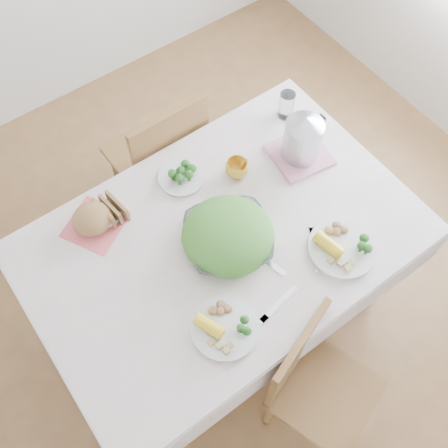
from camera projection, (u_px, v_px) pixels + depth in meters
floor at (223, 308)px, 2.69m from camera, size 3.60×3.60×0.00m
dining_table at (223, 278)px, 2.36m from camera, size 1.40×0.90×0.75m
tablecloth at (223, 238)px, 2.03m from camera, size 1.50×1.00×0.01m
chair_near at (328, 390)px, 2.03m from camera, size 0.47×0.47×0.82m
chair_far at (155, 152)px, 2.61m from camera, size 0.42×0.42×0.91m
salad_bowl at (228, 238)px, 1.98m from camera, size 0.43×0.43×0.08m
dinner_plate_left at (225, 328)px, 1.84m from camera, size 0.24×0.24×0.02m
dinner_plate_right at (342, 248)px, 1.99m from camera, size 0.31×0.31×0.02m
broccoli_plate at (181, 177)px, 2.16m from camera, size 0.21×0.21×0.02m
napkin at (95, 225)px, 2.05m from camera, size 0.28×0.28×0.00m
bread_loaf at (92, 218)px, 2.01m from camera, size 0.20×0.19×0.09m
fruit_bowl at (107, 215)px, 2.06m from camera, size 0.14×0.14×0.04m
yellow_mug at (237, 168)px, 2.15m from camera, size 0.12×0.12×0.07m
glass_tumbler at (286, 105)px, 2.28m from camera, size 0.08×0.08×0.13m
pink_tray at (299, 154)px, 2.22m from camera, size 0.26×0.26×0.02m
electric_kettle at (303, 137)px, 2.12m from camera, size 0.21×0.21×0.22m
fork_left at (266, 261)px, 1.98m from camera, size 0.06×0.18×0.00m
fork_right at (315, 249)px, 2.00m from camera, size 0.13×0.17×0.00m
knife at (279, 304)px, 1.89m from camera, size 0.19×0.05×0.00m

